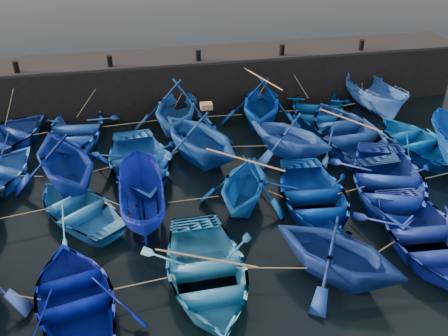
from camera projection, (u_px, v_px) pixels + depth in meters
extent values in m
plane|color=black|center=(242.00, 237.00, 16.46)|extent=(120.00, 120.00, 0.00)
cube|color=black|center=(197.00, 81.00, 24.52)|extent=(26.00, 2.50, 2.50)
cube|color=black|center=(196.00, 55.00, 23.82)|extent=(26.00, 2.50, 0.12)
cylinder|color=black|center=(16.00, 67.00, 21.66)|extent=(0.24, 0.24, 0.50)
cylinder|color=black|center=(110.00, 61.00, 22.28)|extent=(0.24, 0.24, 0.50)
cylinder|color=black|center=(198.00, 55.00, 22.91)|extent=(0.24, 0.24, 0.50)
cylinder|color=black|center=(282.00, 50.00, 23.54)|extent=(0.24, 0.24, 0.50)
cylinder|color=black|center=(361.00, 45.00, 24.17)|extent=(0.24, 0.24, 0.50)
imported|color=navy|center=(0.00, 139.00, 21.00)|extent=(6.11, 6.24, 1.06)
imported|color=blue|center=(75.00, 130.00, 21.73)|extent=(4.01, 5.29, 1.03)
imported|color=#174D9A|center=(176.00, 106.00, 22.24)|extent=(4.90, 5.33, 2.36)
imported|color=#02369C|center=(261.00, 102.00, 22.78)|extent=(4.68, 5.07, 2.21)
imported|color=navy|center=(317.00, 109.00, 23.46)|extent=(5.09, 6.03, 1.07)
imported|color=blue|center=(374.00, 96.00, 23.92)|extent=(2.31, 4.74, 1.76)
imported|color=navy|center=(65.00, 159.00, 18.31)|extent=(5.31, 5.69, 2.42)
imported|color=#1553A9|center=(139.00, 163.00, 19.34)|extent=(4.16, 5.48, 1.07)
imported|color=#12489B|center=(200.00, 136.00, 19.93)|extent=(5.52, 5.74, 2.33)
imported|color=blue|center=(290.00, 134.00, 20.39)|extent=(5.00, 5.04, 2.01)
imported|color=navy|center=(348.00, 133.00, 21.32)|extent=(4.43, 5.95, 1.19)
imported|color=blue|center=(416.00, 141.00, 21.04)|extent=(3.94, 4.89, 0.90)
imported|color=blue|center=(78.00, 208.00, 17.07)|extent=(4.82, 5.08, 0.86)
imported|color=navy|center=(141.00, 200.00, 16.86)|extent=(1.56, 4.14, 1.60)
imported|color=#094EAB|center=(244.00, 184.00, 17.38)|extent=(4.41, 4.65, 1.92)
imported|color=navy|center=(313.00, 198.00, 17.45)|extent=(3.91, 5.20, 1.02)
imported|color=#1534A1|center=(388.00, 183.00, 18.08)|extent=(5.57, 6.60, 1.17)
imported|color=#000C7A|center=(76.00, 297.00, 13.59)|extent=(4.15, 5.13, 0.94)
imported|color=#3186CE|center=(206.00, 273.00, 14.31)|extent=(3.71, 5.11, 1.04)
imported|color=navy|center=(339.00, 251.00, 14.30)|extent=(5.27, 5.28, 2.11)
imported|color=navy|center=(425.00, 236.00, 15.67)|extent=(3.90, 5.24, 1.04)
cube|color=#996D42|center=(206.00, 106.00, 19.30)|extent=(0.46, 0.37, 0.22)
cylinder|color=tan|center=(38.00, 134.00, 21.35)|extent=(1.27, 0.33, 0.04)
cylinder|color=tan|center=(127.00, 124.00, 22.14)|extent=(2.68, 0.23, 0.04)
cylinder|color=tan|center=(219.00, 116.00, 22.83)|extent=(2.08, 0.17, 0.04)
cylinder|color=tan|center=(289.00, 111.00, 23.26)|extent=(0.91, 0.10, 0.04)
cylinder|color=tan|center=(345.00, 105.00, 23.77)|extent=(1.11, 0.27, 0.04)
cylinder|color=tan|center=(28.00, 176.00, 18.55)|extent=(1.10, 0.31, 0.04)
cylinder|color=tan|center=(104.00, 169.00, 19.00)|extent=(0.87, 0.33, 0.04)
cylinder|color=tan|center=(170.00, 156.00, 19.80)|extent=(0.70, 0.68, 0.04)
cylinder|color=tan|center=(245.00, 146.00, 20.45)|extent=(1.90, 0.29, 0.04)
cylinder|color=tan|center=(319.00, 139.00, 20.99)|extent=(0.95, 0.38, 0.04)
cylinder|color=tan|center=(382.00, 136.00, 21.16)|extent=(0.88, 0.96, 0.04)
cylinder|color=tan|center=(18.00, 215.00, 16.56)|extent=(2.02, 0.40, 0.04)
cylinder|color=tan|center=(110.00, 205.00, 17.00)|extent=(0.39, 0.45, 0.04)
cylinder|color=tan|center=(194.00, 199.00, 17.30)|extent=(1.76, 0.09, 0.04)
cylinder|color=tan|center=(278.00, 195.00, 17.52)|extent=(0.59, 0.67, 0.04)
cylinder|color=tan|center=(351.00, 190.00, 17.77)|extent=(1.13, 0.29, 0.04)
cylinder|color=tan|center=(430.00, 177.00, 18.48)|extent=(1.72, 0.29, 0.04)
cylinder|color=tan|center=(18.00, 296.00, 13.52)|extent=(1.23, 0.55, 0.04)
cylinder|color=tan|center=(142.00, 283.00, 13.92)|extent=(1.84, 0.25, 0.04)
cylinder|color=tan|center=(272.00, 268.00, 14.43)|extent=(2.01, 0.43, 0.04)
cylinder|color=tan|center=(382.00, 249.00, 15.11)|extent=(1.43, 0.73, 0.04)
cylinder|color=tan|center=(11.00, 100.00, 21.84)|extent=(0.86, 0.89, 2.09)
cylinder|color=tan|center=(93.00, 92.00, 22.52)|extent=(1.79, 0.59, 2.09)
cylinder|color=tan|center=(186.00, 85.00, 23.27)|extent=(1.31, 0.39, 2.09)
cylinder|color=tan|center=(268.00, 79.00, 23.83)|extent=(1.43, 0.53, 2.09)
cylinder|color=tan|center=(296.00, 78.00, 24.02)|extent=(1.36, 0.59, 2.09)
cylinder|color=tan|center=(362.00, 72.00, 24.66)|extent=(0.27, 0.36, 2.08)
cylinder|color=#99724C|center=(262.00, 79.00, 22.17)|extent=(1.08, 2.84, 0.06)
cylinder|color=#99724C|center=(350.00, 120.00, 20.99)|extent=(1.77, 2.49, 0.06)
cylinder|color=#99724C|center=(244.00, 160.00, 16.86)|extent=(2.34, 1.97, 0.06)
cylinder|color=#99724C|center=(206.00, 258.00, 14.02)|extent=(2.74, 1.32, 0.06)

